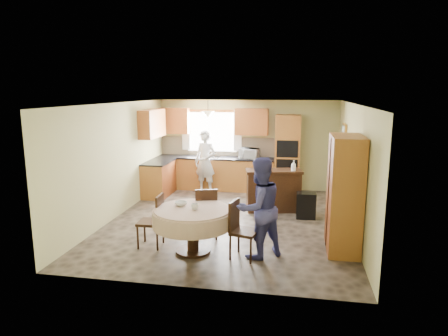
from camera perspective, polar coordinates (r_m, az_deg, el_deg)
floor at (r=8.67m, az=0.70°, el=-7.56°), size 5.00×6.00×0.01m
ceiling at (r=8.21m, az=0.75°, el=9.20°), size 5.00×6.00×0.01m
wall_back at (r=11.28m, az=3.26°, el=3.34°), size 5.00×0.02×2.50m
wall_front at (r=5.49m, az=-4.51°, el=-5.05°), size 5.00×0.02×2.50m
wall_left at (r=9.10m, az=-15.00°, el=1.09°), size 0.02×6.00×2.50m
wall_right at (r=8.32m, az=17.97°, el=0.00°), size 0.02×6.00×2.50m
window at (r=11.38m, az=-1.75°, el=5.20°), size 1.40×0.03×1.10m
curtain_left at (r=11.51m, az=-5.47°, el=5.47°), size 0.22×0.02×1.15m
curtain_right at (r=11.20m, az=1.97°, el=5.36°), size 0.22×0.02×1.15m
base_cab_back at (r=11.26m, az=-1.27°, el=-0.84°), size 3.30×0.60×0.88m
counter_back at (r=11.18m, az=-1.28°, el=1.47°), size 3.30×0.64×0.04m
base_cab_left at (r=10.77m, az=-9.29°, el=-1.54°), size 0.60×1.20×0.88m
counter_left at (r=10.68m, az=-9.36°, el=0.87°), size 0.64×1.20×0.04m
backsplash at (r=11.42m, az=-0.99°, el=3.09°), size 3.30×0.02×0.55m
wall_cab_left at (r=11.48m, az=-7.08°, el=6.72°), size 0.85×0.33×0.72m
wall_cab_right at (r=11.03m, az=3.97°, el=6.60°), size 0.90×0.33×0.72m
wall_cab_side at (r=10.60m, az=-10.23°, el=6.27°), size 0.33×1.20×0.72m
oven_tower at (r=10.92m, az=9.05°, el=1.95°), size 0.66×0.62×2.12m
oven_upper at (r=10.58m, az=9.04°, el=2.70°), size 0.56×0.01×0.45m
oven_lower at (r=10.67m, az=8.96°, el=0.05°), size 0.56×0.01×0.45m
pendant at (r=10.87m, az=-2.30°, el=7.67°), size 0.36×0.36×0.18m
sideboard at (r=9.33m, az=7.06°, el=-3.37°), size 1.35×0.77×0.91m
space_heater at (r=8.94m, az=11.63°, el=-5.28°), size 0.43×0.30×0.57m
cupboard at (r=7.20m, az=16.83°, el=-3.56°), size 0.53×1.06×2.02m
dining_table at (r=6.91m, az=-4.51°, el=-7.19°), size 1.37×1.37×0.78m
chair_left at (r=7.27m, az=-9.92°, el=-7.06°), size 0.43×0.43×0.96m
chair_back at (r=7.53m, az=-2.55°, el=-6.13°), size 0.52×0.52×0.98m
chair_right at (r=6.72m, az=2.33°, el=-8.34°), size 0.51×0.51×0.98m
framed_picture at (r=9.74m, az=16.80°, el=4.72°), size 0.06×0.56×0.46m
microwave at (r=10.95m, az=3.62°, el=2.10°), size 0.57×0.44×0.28m
person_sink at (r=10.80m, az=-2.70°, el=0.87°), size 0.72×0.59×1.71m
person_dining at (r=6.67m, az=5.04°, el=-5.70°), size 1.05×1.02×1.70m
bowl_sideboard at (r=9.24m, az=5.00°, el=-0.40°), size 0.29×0.29×0.05m
bottle_sideboard at (r=9.18m, az=9.91°, el=0.18°), size 0.15×0.15×0.30m
cup_table at (r=6.79m, az=-4.17°, el=-5.53°), size 0.16×0.16×0.10m
bowl_table at (r=7.05m, az=-6.18°, el=-5.09°), size 0.27×0.27×0.07m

